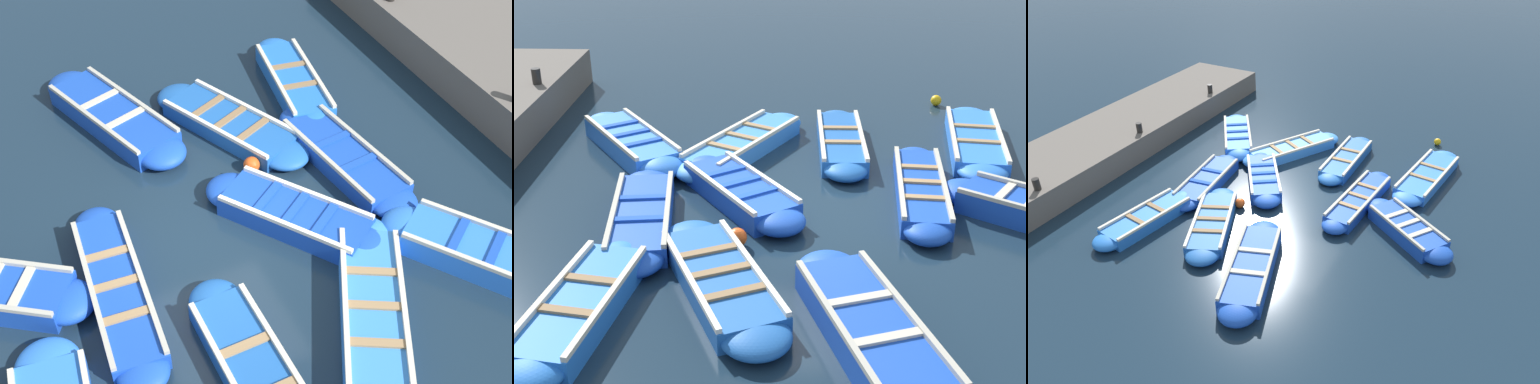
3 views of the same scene
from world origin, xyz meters
TOP-DOWN VIEW (x-y plane):
  - ground_plane at (0.00, 0.00)m, footprint 120.00×120.00m
  - boat_far_corner at (-3.65, 2.46)m, footprint 2.82×3.56m
  - boat_inner_gap at (-2.81, -0.69)m, footprint 1.29×3.67m
  - boat_alongside at (-1.38, 2.53)m, footprint 2.67×3.88m
  - boat_outer_right at (0.61, 2.72)m, footprint 0.91×3.67m
  - boat_mid_row at (-1.34, -2.53)m, footprint 2.32×3.72m
  - boat_outer_left at (-3.11, -3.23)m, footprint 1.37×3.55m
  - boat_centre at (1.89, 0.48)m, footprint 1.07×3.85m
  - boat_drifting at (-1.27, 0.26)m, footprint 2.63×3.30m
  - boat_bow_out at (0.64, -3.68)m, footprint 2.13×4.01m
  - buoy_orange_near at (-1.20, -1.28)m, footprint 0.30×0.30m
  - buoy_white_drifting at (1.17, -5.29)m, footprint 0.25×0.25m

SIDE VIEW (x-z plane):
  - ground_plane at x=0.00m, z-range 0.00..0.00m
  - buoy_white_drifting at x=1.17m, z-range 0.00..0.25m
  - buoy_orange_near at x=-1.20m, z-range 0.00..0.30m
  - boat_mid_row at x=-1.34m, z-range -0.03..0.35m
  - boat_inner_gap at x=-2.81m, z-range -0.03..0.36m
  - boat_outer_right at x=0.61m, z-range -0.03..0.36m
  - boat_centre at x=1.89m, z-range -0.03..0.37m
  - boat_alongside at x=-1.38m, z-range -0.03..0.37m
  - boat_outer_left at x=-3.11m, z-range -0.03..0.38m
  - boat_drifting at x=-1.27m, z-range -0.03..0.41m
  - boat_far_corner at x=-3.65m, z-range -0.03..0.44m
  - boat_bow_out at x=0.64m, z-range -0.03..0.44m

